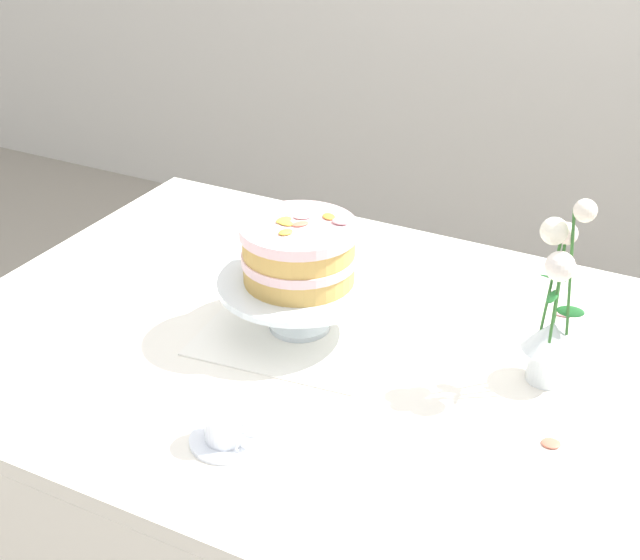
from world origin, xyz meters
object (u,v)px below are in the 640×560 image
cake_stand (299,288)px  teacup (226,428)px  dining_table (328,396)px  layer_cake (299,252)px  flower_vase (554,318)px

cake_stand → teacup: cake_stand is taller
teacup → dining_table: bearing=85.2°
cake_stand → layer_cake: (0.00, 0.00, 0.07)m
dining_table → flower_vase: flower_vase is taller
cake_stand → layer_cake: 0.07m
cake_stand → flower_vase: 0.44m
dining_table → teacup: size_ratio=12.34×
flower_vase → teacup: bearing=-134.8°
layer_cake → flower_vase: 0.44m
dining_table → teacup: bearing=-94.8°
dining_table → cake_stand: size_ratio=4.83×
teacup → cake_stand: bearing=100.0°
dining_table → cake_stand: 0.20m
teacup → flower_vase: bearing=45.2°
cake_stand → flower_vase: size_ratio=0.89×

